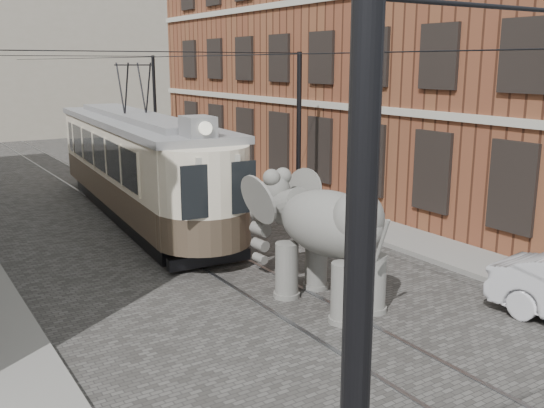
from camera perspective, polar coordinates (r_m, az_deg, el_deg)
ground at (r=15.82m, az=-0.58°, el=-7.74°), size 120.00×120.00×0.00m
tram_rails at (r=15.81m, az=-0.58°, el=-7.70°), size 1.54×80.00×0.02m
sidewalk_right at (r=19.47m, az=14.60°, el=-3.91°), size 2.00×60.00×0.15m
brick_building at (r=28.61m, az=8.83°, el=13.68°), size 8.00×26.00×12.00m
catenary at (r=19.31m, az=-9.03°, el=5.11°), size 11.00×30.20×6.00m
tram at (r=23.02m, az=-12.49°, el=5.71°), size 4.05×14.27×5.59m
elephant at (r=14.33m, az=5.40°, el=-3.59°), size 3.28×5.26×3.05m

